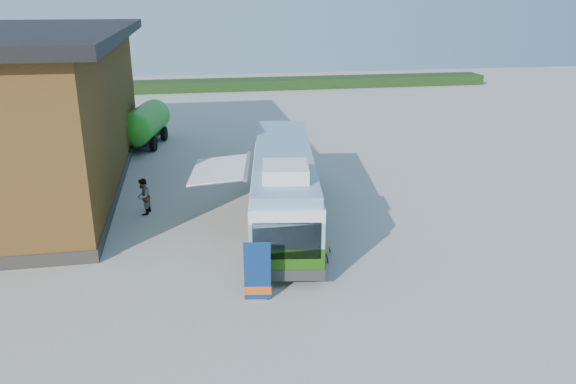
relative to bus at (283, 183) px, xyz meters
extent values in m
plane|color=#BCB7AD|center=(-0.60, -2.57, -1.69)|extent=(100.00, 100.00, 0.00)
cube|color=brown|center=(-11.10, 7.43, 1.81)|extent=(8.00, 20.00, 7.00)
cube|color=black|center=(-11.10, 7.43, 5.56)|extent=(9.60, 21.20, 0.50)
cube|color=#332D28|center=(-11.10, 7.43, -1.44)|extent=(8.10, 20.10, 0.50)
cube|color=#264419|center=(7.40, 35.43, -1.19)|extent=(40.00, 3.00, 1.00)
cube|color=#286110|center=(0.01, 0.07, -0.83)|extent=(4.10, 11.73, 1.05)
cube|color=#759EB6|center=(0.01, 0.07, 0.13)|extent=(4.10, 11.73, 0.86)
cube|color=black|center=(-1.09, 0.72, 0.13)|extent=(1.49, 9.48, 0.67)
cube|color=black|center=(1.26, 0.36, 0.13)|extent=(1.49, 9.48, 0.67)
cube|color=white|center=(0.01, 0.07, 0.77)|extent=(4.10, 11.73, 0.43)
cube|color=#759EB6|center=(0.01, 0.07, 1.18)|extent=(3.93, 11.52, 0.38)
cube|color=white|center=(-0.54, -3.53, 1.61)|extent=(1.78, 1.94, 0.48)
cube|color=black|center=(-0.85, -5.58, -0.02)|extent=(2.14, 0.38, 1.25)
cube|color=#2D2D2D|center=(-0.85, -5.53, -1.21)|extent=(2.45, 0.57, 0.38)
cube|color=#2D2D2D|center=(0.87, 5.67, -1.21)|extent=(2.45, 0.57, 0.38)
cylinder|color=black|center=(-1.63, -3.56, -1.21)|extent=(0.43, 0.99, 0.96)
cylinder|color=black|center=(0.50, -3.88, -1.21)|extent=(0.43, 0.99, 0.96)
cylinder|color=black|center=(-0.55, 3.55, -1.21)|extent=(0.43, 0.99, 0.96)
cylinder|color=black|center=(1.58, 3.22, -1.21)|extent=(0.43, 0.99, 0.96)
cube|color=white|center=(-2.53, 0.22, 0.87)|extent=(2.71, 3.82, 0.28)
cube|color=#A5A8AD|center=(-1.44, 0.05, 1.04)|extent=(0.73, 3.81, 0.15)
cylinder|color=#A5A8AD|center=(-2.75, -1.23, 0.77)|extent=(2.28, 0.40, 0.29)
cylinder|color=#A5A8AD|center=(-2.31, 1.67, 0.77)|extent=(2.28, 0.40, 0.29)
cube|color=navy|center=(-1.86, -6.10, -0.72)|extent=(0.82, 0.15, 1.94)
cube|color=#D94F14|center=(-1.86, -6.10, -1.38)|extent=(0.84, 0.16, 0.27)
cube|color=#A5A8AD|center=(-1.86, -6.10, -1.66)|extent=(0.60, 0.27, 0.06)
cylinder|color=#A5A8AD|center=(-1.86, -6.08, -0.72)|extent=(0.03, 0.03, 1.94)
cube|color=tan|center=(0.47, -3.42, -1.01)|extent=(0.79, 1.18, 0.04)
cube|color=tan|center=(0.00, -3.26, -1.29)|extent=(0.57, 1.10, 0.03)
cube|color=tan|center=(0.94, -3.59, -1.29)|extent=(0.57, 1.10, 0.03)
cube|color=black|center=(0.16, -3.80, -1.36)|extent=(0.06, 0.06, 0.67)
cube|color=black|center=(0.47, -3.91, -1.36)|extent=(0.06, 0.06, 0.67)
cube|color=black|center=(0.46, -2.94, -1.36)|extent=(0.06, 0.06, 0.67)
cube|color=black|center=(0.77, -3.05, -1.36)|extent=(0.06, 0.06, 0.67)
imported|color=#999999|center=(0.66, -0.38, -0.90)|extent=(0.68, 0.67, 1.58)
imported|color=#999999|center=(-5.75, 1.97, -0.90)|extent=(0.79, 0.91, 1.58)
cylinder|color=green|center=(-6.30, 14.05, -0.19)|extent=(2.91, 4.79, 2.01)
sphere|color=green|center=(-6.77, 11.87, -0.19)|extent=(2.01, 2.01, 2.01)
sphere|color=green|center=(-5.83, 16.23, -0.19)|extent=(2.01, 2.01, 2.01)
cube|color=black|center=(-6.30, 14.05, -1.08)|extent=(2.30, 4.87, 0.22)
cube|color=black|center=(-6.91, 11.21, -1.13)|extent=(0.41, 1.34, 0.11)
cylinder|color=black|center=(-7.35, 12.90, -1.25)|extent=(0.46, 0.93, 0.89)
cylinder|color=black|center=(-5.82, 12.58, -1.25)|extent=(0.46, 0.93, 0.89)
cylinder|color=black|center=(-6.78, 15.53, -1.25)|extent=(0.46, 0.93, 0.89)
cylinder|color=black|center=(-5.25, 15.20, -1.25)|extent=(0.46, 0.93, 0.89)
camera|label=1|loc=(-3.67, -21.34, 7.20)|focal=35.00mm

